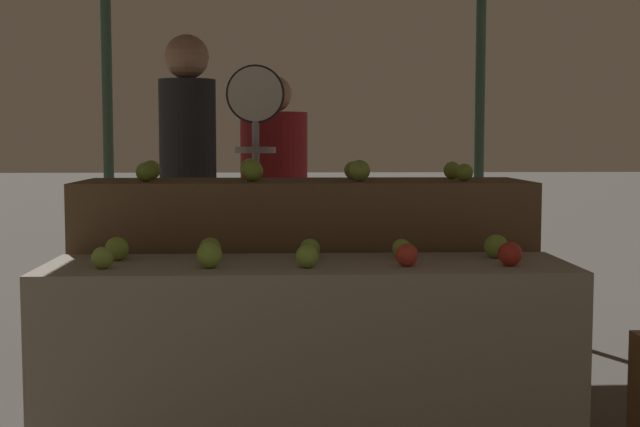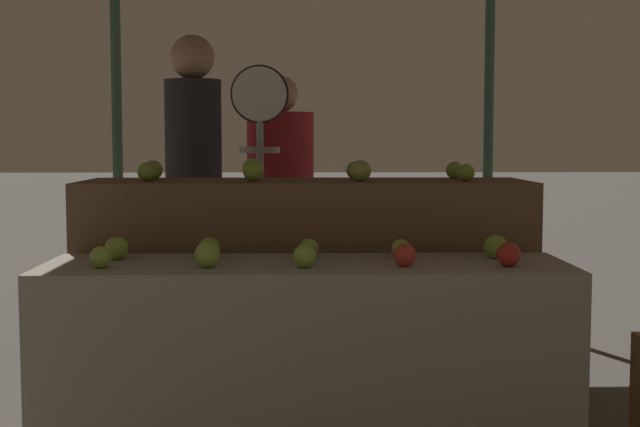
# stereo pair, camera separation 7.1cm
# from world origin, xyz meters

# --- Properties ---
(display_counter_front) EXTENTS (1.85, 0.55, 0.81)m
(display_counter_front) POSITION_xyz_m (0.00, 0.00, 0.40)
(display_counter_front) COLOR gray
(display_counter_front) RESTS_ON ground_plane
(display_counter_back) EXTENTS (1.85, 0.55, 1.07)m
(display_counter_back) POSITION_xyz_m (0.00, 0.60, 0.54)
(display_counter_back) COLOR brown
(display_counter_back) RESTS_ON ground_plane
(apple_front_0) EXTENTS (0.07, 0.07, 0.07)m
(apple_front_0) POSITION_xyz_m (-0.70, -0.11, 0.84)
(apple_front_0) COLOR #84AD3D
(apple_front_0) RESTS_ON display_counter_front
(apple_front_1) EXTENTS (0.09, 0.09, 0.09)m
(apple_front_1) POSITION_xyz_m (-0.34, -0.11, 0.85)
(apple_front_1) COLOR #84AD3D
(apple_front_1) RESTS_ON display_counter_front
(apple_front_2) EXTENTS (0.08, 0.08, 0.08)m
(apple_front_2) POSITION_xyz_m (-0.01, -0.12, 0.85)
(apple_front_2) COLOR #84AD3D
(apple_front_2) RESTS_ON display_counter_front
(apple_front_3) EXTENTS (0.08, 0.08, 0.08)m
(apple_front_3) POSITION_xyz_m (0.34, -0.10, 0.85)
(apple_front_3) COLOR red
(apple_front_3) RESTS_ON display_counter_front
(apple_front_4) EXTENTS (0.08, 0.08, 0.08)m
(apple_front_4) POSITION_xyz_m (0.69, -0.10, 0.85)
(apple_front_4) COLOR #AD281E
(apple_front_4) RESTS_ON display_counter_front
(apple_front_5) EXTENTS (0.09, 0.09, 0.09)m
(apple_front_5) POSITION_xyz_m (-0.69, 0.10, 0.85)
(apple_front_5) COLOR #84AD3D
(apple_front_5) RESTS_ON display_counter_front
(apple_front_6) EXTENTS (0.08, 0.08, 0.08)m
(apple_front_6) POSITION_xyz_m (-0.35, 0.10, 0.85)
(apple_front_6) COLOR #7AA338
(apple_front_6) RESTS_ON display_counter_front
(apple_front_7) EXTENTS (0.08, 0.08, 0.08)m
(apple_front_7) POSITION_xyz_m (0.01, 0.10, 0.84)
(apple_front_7) COLOR #7AA338
(apple_front_7) RESTS_ON display_counter_front
(apple_front_8) EXTENTS (0.07, 0.07, 0.07)m
(apple_front_8) POSITION_xyz_m (0.35, 0.12, 0.84)
(apple_front_8) COLOR #84AD3D
(apple_front_8) RESTS_ON display_counter_front
(apple_front_9) EXTENTS (0.09, 0.09, 0.09)m
(apple_front_9) POSITION_xyz_m (0.69, 0.10, 0.85)
(apple_front_9) COLOR #7AA338
(apple_front_9) RESTS_ON display_counter_front
(apple_back_0) EXTENTS (0.08, 0.08, 0.08)m
(apple_back_0) POSITION_xyz_m (-0.64, 0.49, 1.11)
(apple_back_0) COLOR #7AA338
(apple_back_0) RESTS_ON display_counter_back
(apple_back_1) EXTENTS (0.09, 0.09, 0.09)m
(apple_back_1) POSITION_xyz_m (-0.21, 0.49, 1.11)
(apple_back_1) COLOR #84AD3D
(apple_back_1) RESTS_ON display_counter_back
(apple_back_2) EXTENTS (0.09, 0.09, 0.09)m
(apple_back_2) POSITION_xyz_m (0.22, 0.50, 1.11)
(apple_back_2) COLOR #8EB247
(apple_back_2) RESTS_ON display_counter_back
(apple_back_3) EXTENTS (0.07, 0.07, 0.07)m
(apple_back_3) POSITION_xyz_m (0.65, 0.50, 1.11)
(apple_back_3) COLOR #7AA338
(apple_back_3) RESTS_ON display_counter_back
(apple_back_4) EXTENTS (0.08, 0.08, 0.08)m
(apple_back_4) POSITION_xyz_m (-0.65, 0.70, 1.11)
(apple_back_4) COLOR #84AD3D
(apple_back_4) RESTS_ON display_counter_back
(apple_back_5) EXTENTS (0.09, 0.09, 0.09)m
(apple_back_5) POSITION_xyz_m (-0.23, 0.71, 1.12)
(apple_back_5) COLOR #84AD3D
(apple_back_5) RESTS_ON display_counter_back
(apple_back_6) EXTENTS (0.08, 0.08, 0.08)m
(apple_back_6) POSITION_xyz_m (0.21, 0.71, 1.11)
(apple_back_6) COLOR #84AD3D
(apple_back_6) RESTS_ON display_counter_back
(apple_back_7) EXTENTS (0.07, 0.07, 0.07)m
(apple_back_7) POSITION_xyz_m (0.64, 0.70, 1.11)
(apple_back_7) COLOR #8EB247
(apple_back_7) RESTS_ON display_counter_back
(produce_scale) EXTENTS (0.29, 0.20, 1.61)m
(produce_scale) POSITION_xyz_m (-0.22, 1.30, 1.17)
(produce_scale) COLOR #99999E
(produce_scale) RESTS_ON ground_plane
(person_vendor_at_scale) EXTENTS (0.34, 0.34, 1.79)m
(person_vendor_at_scale) POSITION_xyz_m (-0.59, 1.65, 1.06)
(person_vendor_at_scale) COLOR #2D2D38
(person_vendor_at_scale) RESTS_ON ground_plane
(person_customer_left) EXTENTS (0.49, 0.49, 1.61)m
(person_customer_left) POSITION_xyz_m (-0.14, 2.10, 0.92)
(person_customer_left) COLOR #2D2D38
(person_customer_left) RESTS_ON ground_plane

